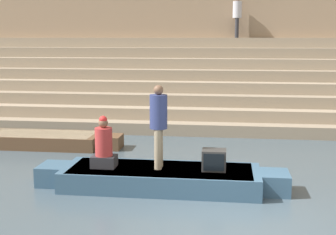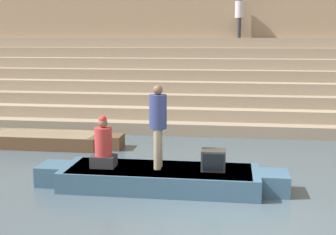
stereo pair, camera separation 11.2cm
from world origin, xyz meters
name	(u,v)px [view 1 (the left image)]	position (x,y,z in m)	size (l,w,h in m)	color
ground_plane	(237,223)	(0.00, 0.00, 0.00)	(120.00, 120.00, 0.00)	#3D4C56
ghat_steps	(234,92)	(0.00, 10.27, 1.12)	(36.00, 5.03, 3.18)	gray
back_wall	(235,3)	(0.00, 12.64, 4.64)	(34.20, 1.28, 9.34)	#937A60
rowboat_main	(161,177)	(-1.61, 1.73, 0.23)	(5.40, 1.56, 0.44)	#33516B
person_standing	(159,121)	(-1.66, 1.76, 1.47)	(0.37, 0.37, 1.79)	gray
person_rowing	(104,147)	(-2.84, 1.68, 0.88)	(0.52, 0.41, 1.12)	#28282D
tv_set	(214,160)	(-0.48, 1.75, 0.66)	(0.51, 0.42, 0.44)	#2D2D2D
moored_boat_shore	(22,139)	(-6.29, 5.12, 0.21)	(6.05, 1.34, 0.39)	brown
person_on_steps	(237,14)	(0.08, 11.73, 4.12)	(0.36, 0.36, 1.65)	#28282D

